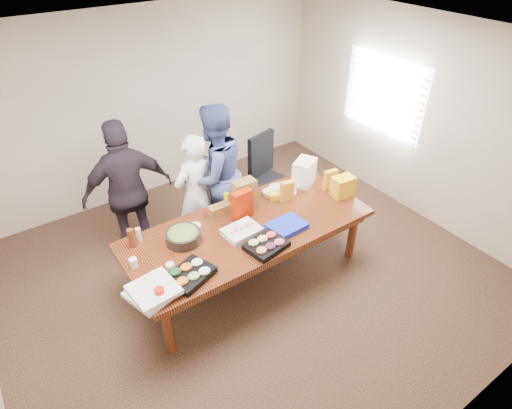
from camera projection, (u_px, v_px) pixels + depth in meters
floor at (249, 275)px, 5.18m from camera, size 5.50×5.00×0.02m
ceiling at (246, 46)px, 3.62m from camera, size 5.50×5.00×0.02m
wall_back at (151, 105)px, 6.08m from camera, size 5.50×0.04×2.70m
wall_front at (464, 350)px, 2.72m from camera, size 5.50×0.04×2.70m
wall_right at (417, 119)px, 5.68m from camera, size 0.04×5.00×2.70m
window_panel at (383, 95)px, 5.99m from camera, size 0.03×1.40×1.10m
window_blinds at (381, 96)px, 5.97m from camera, size 0.04×1.36×1.00m
conference_table at (249, 251)px, 4.96m from camera, size 2.80×1.20×0.75m
office_chair at (270, 180)px, 5.91m from camera, size 0.69×0.69×1.12m
person_center at (196, 194)px, 5.20m from camera, size 0.65×0.50×1.59m
person_right at (215, 175)px, 5.32m from camera, size 1.00×0.83×1.85m
person_left at (128, 192)px, 5.03m from camera, size 1.11×0.55×1.83m
veggie_tray at (190, 275)px, 4.07m from camera, size 0.51×0.46×0.06m
fruit_tray at (266, 245)px, 4.43m from camera, size 0.46×0.39×0.06m
sheet_cake at (242, 231)px, 4.62m from camera, size 0.41×0.32×0.07m
salad_bowl at (183, 237)px, 4.50m from camera, size 0.47×0.47×0.12m
chip_bag_blue at (287, 226)px, 4.70m from camera, size 0.41×0.32×0.06m
chip_bag_red at (242, 205)px, 4.78m from camera, size 0.25×0.12×0.36m
chip_bag_yellow at (330, 180)px, 5.30m from camera, size 0.18×0.09×0.26m
chip_bag_orange at (287, 191)px, 5.10m from camera, size 0.18×0.11×0.26m
mayo_jar at (236, 208)px, 4.92m from camera, size 0.09×0.09×0.13m
mustard_bottle at (227, 200)px, 5.02m from camera, size 0.07×0.07×0.18m
dressing_bottle at (131, 238)px, 4.40m from camera, size 0.08×0.08×0.22m
ranch_bottle at (139, 235)px, 4.50m from camera, size 0.07×0.07×0.16m
banana_bunch at (278, 195)px, 5.19m from camera, size 0.26×0.21×0.07m
bread_loaf at (220, 209)px, 4.92m from camera, size 0.28×0.13×0.11m
kraft_bag at (244, 194)px, 4.96m from camera, size 0.27×0.16×0.36m
red_cup at (160, 294)px, 3.83m from camera, size 0.10×0.10×0.12m
clear_cup_a at (171, 268)px, 4.11m from camera, size 0.09×0.09×0.12m
clear_cup_b at (133, 263)px, 4.18m from camera, size 0.09×0.09×0.11m
pizza_box_lower at (152, 292)px, 3.90m from camera, size 0.50×0.50×0.05m
pizza_box_upper at (154, 290)px, 3.87m from camera, size 0.44×0.44×0.05m
plate_a at (285, 192)px, 5.31m from camera, size 0.33×0.33×0.02m
plate_b at (277, 188)px, 5.38m from camera, size 0.30×0.30×0.01m
dip_bowl_a at (269, 193)px, 5.24m from camera, size 0.18×0.18×0.06m
dip_bowl_b at (195, 227)px, 4.69m from camera, size 0.15×0.15×0.05m
grocery_bag_white at (304, 172)px, 5.39m from camera, size 0.38×0.34×0.33m
grocery_bag_yellow at (343, 187)px, 5.18m from camera, size 0.28×0.21×0.26m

